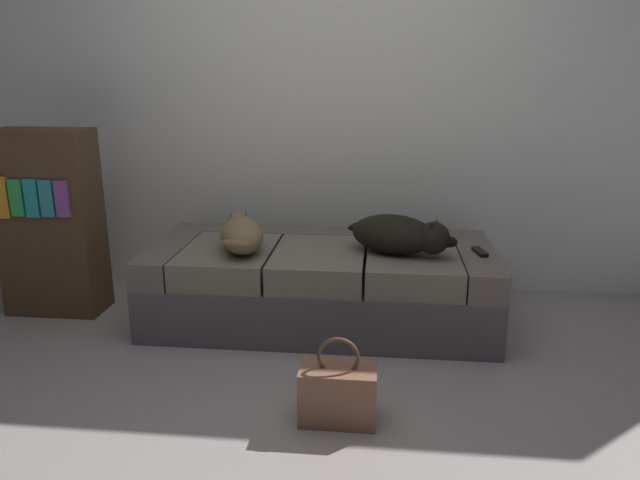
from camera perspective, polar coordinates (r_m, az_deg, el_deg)
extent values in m
plane|color=gray|center=(2.55, -2.63, -17.75)|extent=(10.00, 10.00, 0.00)
cube|color=silver|center=(3.90, 1.14, 15.76)|extent=(6.40, 0.10, 2.80)
cube|color=#504D4C|center=(3.47, 0.09, -5.40)|extent=(1.95, 0.89, 0.30)
cube|color=#655D53|center=(3.59, -13.94, -1.33)|extent=(0.20, 0.89, 0.15)
cube|color=#655D53|center=(3.42, 14.81, -2.23)|extent=(0.20, 0.89, 0.15)
cube|color=#655D53|center=(3.72, 0.63, -0.21)|extent=(1.55, 0.20, 0.15)
cube|color=#736B5C|center=(3.39, -8.80, -2.04)|extent=(0.50, 0.68, 0.15)
cube|color=#736B5C|center=(3.30, -0.09, -2.36)|extent=(0.50, 0.68, 0.15)
cube|color=#736B5C|center=(3.29, 8.89, -2.62)|extent=(0.50, 0.68, 0.15)
ellipsoid|color=olive|center=(3.27, -7.55, 0.44)|extent=(0.35, 0.46, 0.19)
sphere|color=olive|center=(3.45, -7.84, 1.36)|extent=(0.15, 0.15, 0.15)
ellipsoid|color=#4E4029|center=(3.52, -7.93, 1.50)|extent=(0.08, 0.10, 0.05)
cone|color=#4E4029|center=(3.44, -8.58, 2.25)|extent=(0.04, 0.04, 0.04)
cone|color=#4E4029|center=(3.44, -7.18, 2.33)|extent=(0.04, 0.04, 0.04)
ellipsoid|color=olive|center=(3.08, -8.11, -0.34)|extent=(0.17, 0.08, 0.04)
ellipsoid|color=black|center=(3.24, 7.07, 0.56)|extent=(0.53, 0.40, 0.21)
sphere|color=black|center=(3.18, 10.87, 0.19)|extent=(0.18, 0.18, 0.18)
ellipsoid|color=black|center=(3.16, 12.24, -0.15)|extent=(0.12, 0.10, 0.06)
cone|color=black|center=(3.21, 11.15, 1.53)|extent=(0.04, 0.04, 0.05)
cone|color=black|center=(3.12, 10.71, 1.13)|extent=(0.04, 0.04, 0.05)
ellipsoid|color=black|center=(3.35, 3.96, 1.36)|extent=(0.17, 0.16, 0.05)
cube|color=black|center=(3.34, 15.16, -1.10)|extent=(0.07, 0.16, 0.02)
cube|color=brown|center=(2.54, 1.74, -14.64)|extent=(0.32, 0.18, 0.24)
torus|color=brown|center=(2.46, 1.77, -11.23)|extent=(0.18, 0.02, 0.18)
cube|color=#4C3621|center=(3.84, -24.56, 1.51)|extent=(0.56, 0.28, 1.10)
cube|color=orange|center=(3.78, -28.36, 3.62)|extent=(0.08, 0.02, 0.24)
cube|color=green|center=(3.73, -27.22, 3.63)|extent=(0.08, 0.02, 0.21)
cube|color=teal|center=(3.68, -26.05, 3.63)|extent=(0.08, 0.02, 0.22)
cube|color=teal|center=(3.63, -24.84, 3.64)|extent=(0.08, 0.02, 0.21)
cube|color=#834394|center=(3.59, -23.61, 3.65)|extent=(0.08, 0.02, 0.21)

